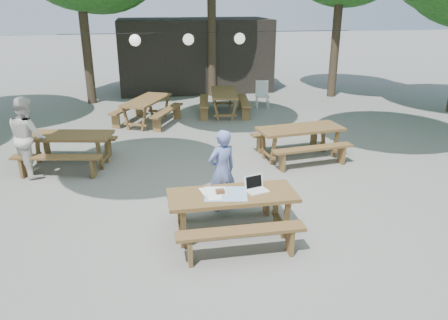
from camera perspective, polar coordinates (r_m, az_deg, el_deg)
name	(u,v)px	position (r m, az deg, el deg)	size (l,w,h in m)	color
ground	(234,192)	(8.67, 1.37, -4.14)	(80.00, 80.00, 0.00)	#60615C
pavilion	(194,54)	(18.46, -3.90, 13.60)	(6.00, 3.00, 2.80)	black
main_picnic_table	(232,214)	(6.96, 1.06, -7.11)	(2.00, 1.58, 0.75)	#4F381B
picnic_table_nw	(68,150)	(10.43, -19.74, 1.27)	(2.17, 1.92, 0.75)	#4F381B
picnic_table_ne	(299,142)	(10.49, 9.83, 2.30)	(2.09, 1.81, 0.75)	#4F381B
picnic_table_far_w	(147,111)	(13.44, -10.01, 6.33)	(2.26, 2.41, 0.75)	#4F381B
picnic_table_far_e	(224,103)	(14.30, 0.00, 7.49)	(1.83, 2.10, 0.75)	#4F381B
woman	(222,171)	(7.68, -0.27, -1.39)	(0.55, 0.36, 1.50)	#6675BA
second_person	(28,137)	(10.10, -24.26, 2.80)	(0.83, 0.64, 1.70)	silver
plastic_chair	(262,100)	(15.37, 5.01, 7.84)	(0.50, 0.50, 0.90)	silver
laptop	(256,187)	(6.90, 4.16, -3.50)	(0.39, 0.34, 0.24)	white
tabletop_clutter	(224,193)	(6.78, -0.05, -4.37)	(0.76, 0.66, 0.08)	#3779BC
paper_lanterns	(189,39)	(13.83, -4.62, 15.45)	(9.00, 0.34, 0.38)	black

